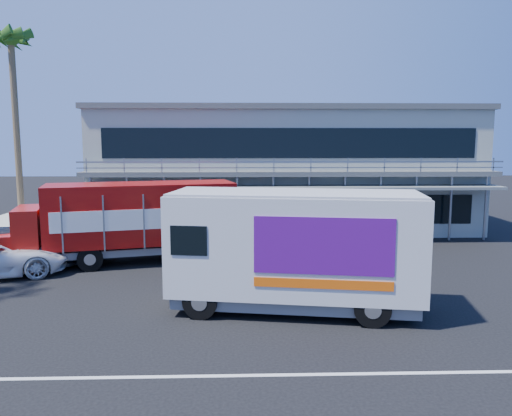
{
  "coord_description": "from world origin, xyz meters",
  "views": [
    {
      "loc": [
        0.31,
        -16.75,
        5.31
      ],
      "look_at": [
        1.02,
        5.62,
        2.3
      ],
      "focal_mm": 35.0,
      "sensor_mm": 36.0,
      "label": 1
    }
  ],
  "objects": [
    {
      "name": "ground",
      "position": [
        0.0,
        0.0,
        0.0
      ],
      "size": [
        120.0,
        120.0,
        0.0
      ],
      "primitive_type": "plane",
      "color": "black",
      "rests_on": "ground"
    },
    {
      "name": "building",
      "position": [
        3.0,
        14.94,
        3.66
      ],
      "size": [
        22.4,
        12.0,
        7.3
      ],
      "color": "#A4AB9C",
      "rests_on": "ground"
    },
    {
      "name": "palm_f",
      "position": [
        -15.1,
        18.5,
        11.47
      ],
      "size": [
        2.8,
        2.8,
        13.25
      ],
      "color": "brown",
      "rests_on": "ground"
    },
    {
      "name": "red_truck",
      "position": [
        -4.69,
        4.82,
        1.92
      ],
      "size": [
        10.63,
        4.85,
        3.49
      ],
      "rotation": [
        0.0,
        0.0,
        0.25
      ],
      "color": "#A4120D",
      "rests_on": "ground"
    },
    {
      "name": "white_van",
      "position": [
        1.99,
        -1.58,
        2.0
      ],
      "size": [
        8.03,
        3.87,
        3.76
      ],
      "rotation": [
        0.0,
        0.0,
        -0.17
      ],
      "color": "silver",
      "rests_on": "ground"
    },
    {
      "name": "parked_car_d",
      "position": [
        -9.5,
        4.0,
        0.86
      ],
      "size": [
        6.39,
        4.12,
        1.72
      ],
      "primitive_type": "imported",
      "rotation": [
        0.0,
        0.0,
        1.88
      ],
      "color": "#323843",
      "rests_on": "ground"
    },
    {
      "name": "parked_car_e",
      "position": [
        -9.5,
        10.8,
        0.72
      ],
      "size": [
        4.56,
        2.98,
        1.44
      ],
      "primitive_type": "imported",
      "rotation": [
        0.0,
        0.0,
        1.24
      ],
      "color": "slate",
      "rests_on": "ground"
    }
  ]
}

